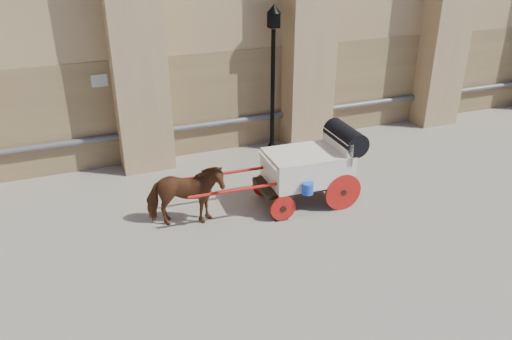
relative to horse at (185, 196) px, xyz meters
name	(u,v)px	position (x,y,z in m)	size (l,w,h in m)	color
ground	(221,220)	(0.79, -0.10, -0.74)	(90.00, 90.00, 0.00)	gray
horse	(185,196)	(0.00, 0.00, 0.00)	(0.79, 1.75, 1.47)	brown
carriage	(313,164)	(3.15, -0.07, 0.27)	(4.32, 1.55, 1.87)	black
street_lamp	(273,76)	(3.56, 3.33, 1.55)	(0.40, 0.40, 4.28)	black
drain_grate_near	(280,218)	(2.08, -0.54, -0.73)	(0.32, 0.32, 0.01)	black
drain_grate_far	(350,190)	(4.34, 0.04, -0.73)	(0.32, 0.32, 0.01)	black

